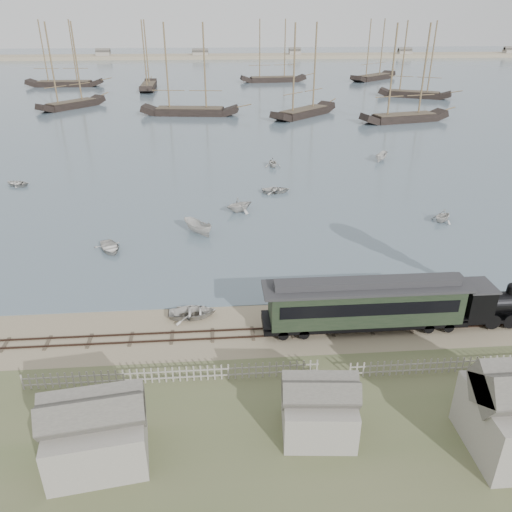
{
  "coord_description": "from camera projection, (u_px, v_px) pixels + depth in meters",
  "views": [
    {
      "loc": [
        -3.21,
        -32.93,
        21.67
      ],
      "look_at": [
        -0.26,
        4.09,
        3.5
      ],
      "focal_mm": 35.0,
      "sensor_mm": 36.0,
      "label": 1
    }
  ],
  "objects": [
    {
      "name": "ground",
      "position": [
        263.0,
        318.0,
        39.24
      ],
      "size": [
        600.0,
        600.0,
        0.0
      ],
      "primitive_type": "plane",
      "color": "tan",
      "rests_on": "ground"
    },
    {
      "name": "harbor_water",
      "position": [
        222.0,
        75.0,
        191.45
      ],
      "size": [
        600.0,
        336.0,
        0.06
      ],
      "primitive_type": "cube",
      "color": "#4B5B6C",
      "rests_on": "ground"
    },
    {
      "name": "rail_track",
      "position": [
        266.0,
        333.0,
        37.43
      ],
      "size": [
        120.0,
        1.8,
        0.16
      ],
      "color": "#33221B",
      "rests_on": "ground"
    },
    {
      "name": "picket_fence_west",
      "position": [
        174.0,
        382.0,
        32.51
      ],
      "size": [
        19.0,
        0.1,
        1.2
      ],
      "primitive_type": null,
      "color": "gray",
      "rests_on": "ground"
    },
    {
      "name": "picket_fence_east",
      "position": [
        459.0,
        372.0,
        33.42
      ],
      "size": [
        15.0,
        0.1,
        1.2
      ],
      "primitive_type": null,
      "color": "gray",
      "rests_on": "ground"
    },
    {
      "name": "shed_left",
      "position": [
        101.0,
        459.0,
        26.88
      ],
      "size": [
        5.0,
        4.0,
        4.1
      ],
      "primitive_type": null,
      "color": "gray",
      "rests_on": "ground"
    },
    {
      "name": "shed_mid",
      "position": [
        317.0,
        432.0,
        28.64
      ],
      "size": [
        4.0,
        3.5,
        3.6
      ],
      "primitive_type": null,
      "color": "gray",
      "rests_on": "ground"
    },
    {
      "name": "far_spit",
      "position": [
        220.0,
        58.0,
        263.1
      ],
      "size": [
        500.0,
        20.0,
        1.8
      ],
      "primitive_type": "cube",
      "color": "tan",
      "rests_on": "ground"
    },
    {
      "name": "passenger_coach",
      "position": [
        365.0,
        302.0,
        36.95
      ],
      "size": [
        15.28,
        2.95,
        3.71
      ],
      "color": "black",
      "rests_on": "ground"
    },
    {
      "name": "beached_dinghy",
      "position": [
        193.0,
        312.0,
        39.33
      ],
      "size": [
        2.9,
        3.92,
        0.78
      ],
      "primitive_type": "imported",
      "rotation": [
        0.0,
        0.0,
        1.63
      ],
      "color": "#BCB9B2",
      "rests_on": "ground"
    },
    {
      "name": "rowboat_0",
      "position": [
        110.0,
        247.0,
        50.08
      ],
      "size": [
        4.46,
        3.95,
        0.77
      ],
      "primitive_type": "imported",
      "rotation": [
        0.0,
        0.0,
        0.43
      ],
      "color": "#BCB9B2",
      "rests_on": "harbor_water"
    },
    {
      "name": "rowboat_1",
      "position": [
        239.0,
        204.0,
        59.77
      ],
      "size": [
        4.27,
        4.46,
        1.82
      ],
      "primitive_type": "imported",
      "rotation": [
        0.0,
        0.0,
        2.07
      ],
      "color": "#BCB9B2",
      "rests_on": "harbor_water"
    },
    {
      "name": "rowboat_2",
      "position": [
        198.0,
        227.0,
        53.77
      ],
      "size": [
        3.84,
        3.82,
        1.52
      ],
      "primitive_type": "imported",
      "rotation": [
        0.0,
        0.0,
        3.92
      ],
      "color": "#BCB9B2",
      "rests_on": "harbor_water"
    },
    {
      "name": "rowboat_3",
      "position": [
        276.0,
        190.0,
        66.33
      ],
      "size": [
        2.86,
        3.86,
        0.77
      ],
      "primitive_type": "imported",
      "rotation": [
        0.0,
        0.0,
        1.62
      ],
      "color": "#BCB9B2",
      "rests_on": "harbor_water"
    },
    {
      "name": "rowboat_4",
      "position": [
        443.0,
        216.0,
        56.92
      ],
      "size": [
        3.63,
        3.71,
        1.49
      ],
      "primitive_type": "imported",
      "rotation": [
        0.0,
        0.0,
        5.34
      ],
      "color": "#BCB9B2",
      "rests_on": "harbor_water"
    },
    {
      "name": "rowboat_5",
      "position": [
        381.0,
        157.0,
        80.47
      ],
      "size": [
        3.55,
        3.22,
        1.35
      ],
      "primitive_type": "imported",
      "rotation": [
        0.0,
        0.0,
        2.46
      ],
      "color": "#BCB9B2",
      "rests_on": "harbor_water"
    },
    {
      "name": "rowboat_6",
      "position": [
        16.0,
        183.0,
        69.05
      ],
      "size": [
        3.76,
        4.15,
        0.71
      ],
      "primitive_type": "imported",
      "rotation": [
        0.0,
        0.0,
        4.22
      ],
      "color": "#BCB9B2",
      "rests_on": "harbor_water"
    },
    {
      "name": "rowboat_7",
      "position": [
        273.0,
        162.0,
        77.16
      ],
      "size": [
        3.18,
        2.86,
        1.5
      ],
      "primitive_type": "imported",
      "rotation": [
        0.0,
        0.0,
        0.15
      ],
      "color": "#BCB9B2",
      "rests_on": "harbor_water"
    },
    {
      "name": "schooner_1",
      "position": [
        66.0,
        66.0,
        120.89
      ],
      "size": [
        14.87,
        17.11,
        20.0
      ],
      "primitive_type": null,
      "rotation": [
        0.0,
        0.0,
        0.9
      ],
      "color": "black",
      "rests_on": "harbor_water"
    },
    {
      "name": "schooner_2",
      "position": [
        188.0,
        70.0,
        112.46
      ],
      "size": [
        22.98,
        8.17,
        20.0
      ],
      "primitive_type": null,
      "rotation": [
        0.0,
        0.0,
        -0.13
      ],
      "color": "black",
      "rests_on": "harbor_water"
    },
    {
      "name": "schooner_3",
      "position": [
        306.0,
        70.0,
        111.03
      ],
      "size": [
        17.71,
        17.32,
        20.0
      ],
      "primitive_type": null,
      "rotation": [
        0.0,
        0.0,
        0.77
      ],
      "color": "black",
      "rests_on": "harbor_water"
    },
    {
      "name": "schooner_4",
      "position": [
        410.0,
        74.0,
        105.25
      ],
      "size": [
        20.64,
        9.02,
        20.0
      ],
      "primitive_type": null,
      "rotation": [
        0.0,
        0.0,
        0.23
      ],
      "color": "black",
      "rests_on": "harbor_water"
    },
    {
      "name": "schooner_5",
      "position": [
        419.0,
        60.0,
        136.6
      ],
      "size": [
        19.44,
        13.12,
        20.0
      ],
      "primitive_type": null,
      "rotation": [
        0.0,
        0.0,
        -0.48
      ],
      "color": "black",
      "rests_on": "harbor_water"
    },
    {
      "name": "schooner_6",
      "position": [
        60.0,
        53.0,
        157.77
      ],
      "size": [
        24.21,
        6.49,
        20.0
      ],
      "primitive_type": null,
      "rotation": [
        0.0,
        0.0,
        -0.04
      ],
      "color": "black",
      "rests_on": "harbor_water"
    },
    {
      "name": "schooner_7",
      "position": [
        146.0,
        55.0,
        151.26
      ],
      "size": [
        5.21,
        20.14,
        20.0
      ],
      "primitive_type": null,
      "rotation": [
        0.0,
        0.0,
        1.6
      ],
      "color": "black",
      "rests_on": "harbor_water"
    },
    {
      "name": "schooner_8",
      "position": [
        274.0,
        51.0,
        168.14
      ],
      "size": [
        22.85,
        7.09,
        20.0
      ],
      "primitive_type": null,
      "rotation": [
        0.0,
        0.0,
        0.09
      ],
      "color": "black",
      "rests_on": "harbor_water"
    },
    {
      "name": "schooner_9",
      "position": [
        376.0,
        50.0,
        173.7
      ],
      "size": [
        20.84,
        19.45,
        20.0
      ],
      "primitive_type": null,
      "rotation": [
        0.0,
        0.0,
        0.73
      ],
      "color": "black",
      "rests_on": "harbor_water"
    }
  ]
}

